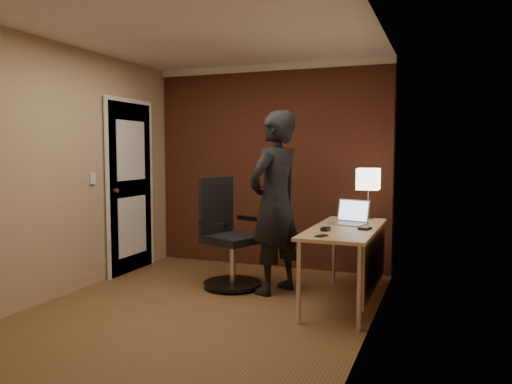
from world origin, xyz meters
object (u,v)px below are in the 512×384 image
phone (321,236)px  wallet (365,228)px  office_chair (228,240)px  person (275,203)px  desk_lamp (368,180)px  mouse (326,229)px  desk (353,241)px  laptop (350,217)px

phone → wallet: bearing=84.2°
wallet → office_chair: bearing=171.1°
person → desk_lamp: bearing=139.4°
wallet → office_chair: size_ratio=0.10×
mouse → office_chair: bearing=167.3°
desk → office_chair: office_chair is taller
person → phone: bearing=63.8°
laptop → phone: 0.84m
desk → desk_lamp: size_ratio=2.80×
laptop → office_chair: 1.31m
wallet → office_chair: office_chair is taller
laptop → person: person is taller
office_chair → mouse: bearing=-20.5°
phone → office_chair: (-1.19, 0.73, -0.23)m
desk → person: bearing=171.0°
desk_lamp → wallet: 0.78m
laptop → office_chair: office_chair is taller
laptop → wallet: (0.19, -0.33, -0.05)m
desk_lamp → phone: size_ratio=4.65×
mouse → office_chair: (-1.15, 0.43, -0.24)m
phone → office_chair: office_chair is taller
desk → wallet: 0.20m
laptop → mouse: bearing=-103.5°
laptop → mouse: laptop is taller
desk_lamp → wallet: bearing=-83.7°
desk → office_chair: (-1.35, 0.15, -0.10)m
desk → mouse: (-0.20, -0.28, 0.14)m
desk → wallet: (0.12, -0.07, 0.14)m
phone → office_chair: 1.41m
desk_lamp → office_chair: 1.60m
phone → wallet: wallet is taller
desk_lamp → phone: bearing=-100.2°
phone → person: (-0.65, 0.71, 0.19)m
person → wallet: bearing=99.0°
office_chair → phone: bearing=-31.7°
desk_lamp → person: person is taller
desk_lamp → office_chair: (-1.40, -0.43, -0.64)m
desk_lamp → mouse: size_ratio=5.35×
person → desk: bearing=102.3°
desk_lamp → laptop: bearing=-109.4°
desk → wallet: size_ratio=13.64×
desk → person: (-0.81, 0.13, 0.32)m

